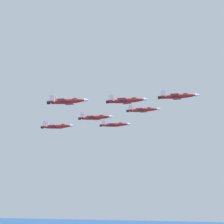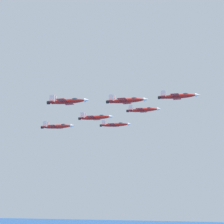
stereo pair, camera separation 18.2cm
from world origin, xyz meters
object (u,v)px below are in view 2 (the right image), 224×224
at_px(jet_slot_rear, 95,117).
at_px(jet_right_outer, 67,101).
at_px(jet_left_wingman, 143,110).
at_px(jet_lead, 178,96).
at_px(jet_trailing, 57,126).
at_px(jet_right_wingman, 126,101).
at_px(jet_left_outer, 115,125).

bearing_deg(jet_slot_rear, jet_right_outer, -89.03).
relative_size(jet_right_outer, jet_slot_rear, 1.00).
bearing_deg(jet_left_wingman, jet_right_outer, -110.82).
bearing_deg(jet_lead, jet_trailing, 179.39).
xyz_separation_m(jet_slot_rear, jet_trailing, (19.63, -1.24, -3.36)).
distance_m(jet_right_outer, jet_slot_rear, 33.43).
bearing_deg(jet_slot_rear, jet_trailing, -179.03).
distance_m(jet_right_wingman, jet_left_outer, 53.88).
bearing_deg(jet_trailing, jet_right_wingman, -23.02).
bearing_deg(jet_lead, jet_right_wingman, -140.25).
bearing_deg(jet_slot_rear, jet_lead, 0.97).
bearing_deg(jet_slot_rear, jet_left_outer, 90.97).
distance_m(jet_slot_rear, jet_trailing, 19.95).
bearing_deg(jet_right_outer, jet_left_outer, 88.99).
bearing_deg(jet_lead, jet_slot_rear, 179.39).
relative_size(jet_left_wingman, jet_slot_rear, 1.01).
relative_size(jet_lead, jet_slot_rear, 1.06).
bearing_deg(jet_right_outer, jet_trailing, 119.46).
relative_size(jet_left_wingman, jet_right_outer, 1.01).
bearing_deg(jet_right_wingman, jet_trailing, 155.97).
xyz_separation_m(jet_lead, jet_slot_rear, (39.25, -2.48, -7.62)).
bearing_deg(jet_left_wingman, jet_lead, -39.77).
xyz_separation_m(jet_left_outer, jet_right_outer, (4.21, 66.73, -1.56)).
bearing_deg(jet_right_outer, jet_lead, 39.36).
height_order(jet_left_wingman, jet_right_outer, jet_left_wingman).
relative_size(jet_slot_rear, jet_trailing, 1.00).
relative_size(jet_lead, jet_left_outer, 1.03).
distance_m(jet_left_wingman, jet_left_outer, 26.11).
xyz_separation_m(jet_lead, jet_trailing, (58.88, -3.72, -10.98)).
relative_size(jet_right_wingman, jet_left_outer, 1.00).
xyz_separation_m(jet_left_wingman, jet_slot_rear, (20.68, 15.44, -5.89)).
xyz_separation_m(jet_left_outer, jet_slot_rear, (2.11, 33.37, -1.96)).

